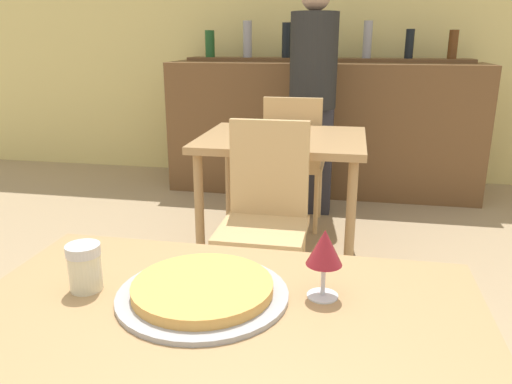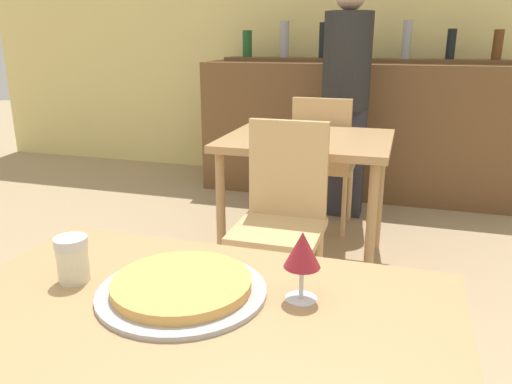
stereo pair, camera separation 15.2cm
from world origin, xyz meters
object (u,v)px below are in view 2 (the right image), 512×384
cheese_shaker (73,259)px  person_standing (346,94)px  wine_glass (302,252)px  chair_far_side_back (323,156)px  chair_far_side_front (283,208)px  pizza_tray (182,287)px

cheese_shaker → person_standing: person_standing is taller
wine_glass → chair_far_side_back: bearing=98.2°
chair_far_side_front → pizza_tray: 1.26m
chair_far_side_back → pizza_tray: chair_far_side_back is taller
person_standing → wine_glass: size_ratio=10.52×
chair_far_side_front → wine_glass: bearing=-74.3°
pizza_tray → chair_far_side_front: bearing=93.4°
chair_far_side_back → pizza_tray: 2.37m
cheese_shaker → chair_far_side_front: bearing=81.0°
cheese_shaker → wine_glass: wine_glass is taller
pizza_tray → person_standing: 2.75m
chair_far_side_back → cheese_shaker: chair_far_side_back is taller
chair_far_side_front → wine_glass: chair_far_side_front is taller
chair_far_side_front → chair_far_side_back: 1.12m
cheese_shaker → wine_glass: (0.53, 0.07, 0.06)m
chair_far_side_front → chair_far_side_back: size_ratio=1.00×
chair_far_side_front → cheese_shaker: (-0.20, -1.25, 0.27)m
chair_far_side_front → wine_glass: size_ratio=5.83×
chair_far_side_front → pizza_tray: chair_far_side_front is taller
cheese_shaker → person_standing: (0.28, 2.76, 0.11)m
chair_far_side_back → person_standing: person_standing is taller
person_standing → chair_far_side_front: bearing=-93.2°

